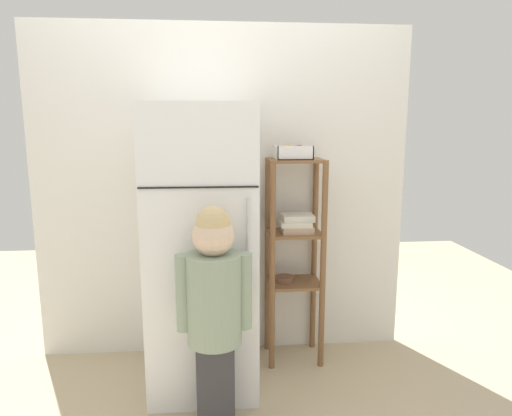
{
  "coord_description": "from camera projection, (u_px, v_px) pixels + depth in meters",
  "views": [
    {
      "loc": [
        -0.04,
        -2.48,
        1.48
      ],
      "look_at": [
        0.18,
        0.02,
        1.03
      ],
      "focal_mm": 31.68,
      "sensor_mm": 36.0,
      "label": 1
    }
  ],
  "objects": [
    {
      "name": "fruit_bin",
      "position": [
        294.0,
        152.0,
        2.69
      ],
      "size": [
        0.21,
        0.19,
        0.09
      ],
      "color": "white",
      "rests_on": "pantry_shelf_unit"
    },
    {
      "name": "child_standing",
      "position": [
        214.0,
        298.0,
        2.14
      ],
      "size": [
        0.36,
        0.27,
        1.12
      ],
      "color": "#39393C",
      "rests_on": "ground"
    },
    {
      "name": "kitchen_wall_back",
      "position": [
        223.0,
        195.0,
        2.89
      ],
      "size": [
        2.36,
        0.03,
        2.1
      ],
      "primitive_type": "cube",
      "color": "silver",
      "rests_on": "ground"
    },
    {
      "name": "refrigerator",
      "position": [
        203.0,
        248.0,
        2.57
      ],
      "size": [
        0.59,
        0.7,
        1.6
      ],
      "color": "white",
      "rests_on": "ground"
    },
    {
      "name": "ground_plane",
      "position": [
        226.0,
        377.0,
        2.7
      ],
      "size": [
        6.0,
        6.0,
        0.0
      ],
      "primitive_type": "plane",
      "color": "tan"
    },
    {
      "name": "pantry_shelf_unit",
      "position": [
        295.0,
        243.0,
        2.81
      ],
      "size": [
        0.34,
        0.28,
        1.29
      ],
      "color": "brown",
      "rests_on": "ground"
    }
  ]
}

